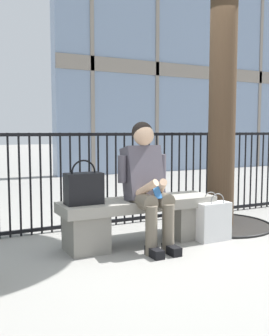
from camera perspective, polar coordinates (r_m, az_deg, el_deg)
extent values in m
plane|color=gray|center=(3.97, 0.66, -10.96)|extent=(60.00, 60.00, 0.00)
cube|color=gray|center=(3.88, 0.67, -5.28)|extent=(1.60, 0.44, 0.10)
cube|color=gray|center=(3.71, -7.13, -9.38)|extent=(0.36, 0.37, 0.35)
cube|color=gray|center=(4.21, 7.50, -7.61)|extent=(0.36, 0.37, 0.35)
cylinder|color=#6B6051|center=(3.68, 0.96, -4.76)|extent=(0.15, 0.40, 0.15)
cylinder|color=#6B6051|center=(3.56, 2.48, -9.16)|extent=(0.11, 0.11, 0.45)
cube|color=black|center=(3.56, 2.95, -12.25)|extent=(0.09, 0.22, 0.08)
cylinder|color=#6B6051|center=(3.76, 3.40, -4.54)|extent=(0.15, 0.40, 0.15)
cylinder|color=#6B6051|center=(3.65, 4.98, -8.81)|extent=(0.11, 0.11, 0.45)
cube|color=black|center=(3.65, 5.46, -11.83)|extent=(0.09, 0.22, 0.08)
cube|color=#4C4751|center=(3.81, 1.19, -0.77)|extent=(0.36, 0.30, 0.55)
cylinder|color=#4C4751|center=(3.70, -1.82, -0.16)|extent=(0.08, 0.08, 0.26)
cylinder|color=#DBAD89|center=(3.59, 1.71, -3.07)|extent=(0.16, 0.28, 0.20)
cylinder|color=#4C4751|center=(3.91, 4.03, 0.12)|extent=(0.08, 0.08, 0.26)
cylinder|color=#DBAD89|center=(3.67, 3.90, -2.90)|extent=(0.16, 0.28, 0.20)
cube|color=#2D6BB7|center=(3.58, 3.29, -3.42)|extent=(0.07, 0.10, 0.13)
sphere|color=#DBAD89|center=(3.77, 1.34, 4.81)|extent=(0.20, 0.20, 0.20)
sphere|color=black|center=(3.79, 1.13, 5.27)|extent=(0.20, 0.20, 0.20)
cube|color=black|center=(3.61, -7.46, -3.00)|extent=(0.34, 0.19, 0.29)
torus|color=black|center=(3.59, -7.48, -0.65)|extent=(0.24, 0.02, 0.24)
cube|color=white|center=(4.10, 11.50, -7.69)|extent=(0.35, 0.16, 0.39)
torus|color=slate|center=(4.02, 12.05, -4.82)|extent=(0.17, 0.01, 0.17)
torus|color=slate|center=(4.10, 11.06, -4.58)|extent=(0.17, 0.01, 0.17)
cylinder|color=black|center=(4.28, -17.92, -2.48)|extent=(0.02, 0.02, 1.10)
cylinder|color=black|center=(4.30, -16.45, -2.41)|extent=(0.02, 0.02, 1.10)
cylinder|color=black|center=(4.32, -15.00, -2.33)|extent=(0.02, 0.02, 1.10)
cylinder|color=black|center=(4.34, -13.56, -2.26)|extent=(0.02, 0.02, 1.10)
cylinder|color=black|center=(4.37, -12.13, -2.18)|extent=(0.02, 0.02, 1.10)
cylinder|color=black|center=(4.40, -10.73, -2.10)|extent=(0.02, 0.02, 1.10)
cylinder|color=black|center=(4.43, -9.34, -2.03)|extent=(0.02, 0.02, 1.10)
cylinder|color=black|center=(4.46, -7.97, -1.95)|extent=(0.02, 0.02, 1.10)
cylinder|color=black|center=(4.50, -6.63, -1.88)|extent=(0.02, 0.02, 1.10)
cylinder|color=black|center=(4.54, -5.31, -1.80)|extent=(0.02, 0.02, 1.10)
cylinder|color=black|center=(4.58, -4.01, -1.72)|extent=(0.02, 0.02, 1.10)
cylinder|color=black|center=(4.62, -2.74, -1.65)|extent=(0.02, 0.02, 1.10)
cylinder|color=black|center=(4.67, -1.49, -1.57)|extent=(0.02, 0.02, 1.10)
cylinder|color=black|center=(4.72, -0.27, -1.50)|extent=(0.02, 0.02, 1.10)
cylinder|color=black|center=(4.77, 0.93, -1.43)|extent=(0.02, 0.02, 1.10)
cylinder|color=black|center=(4.82, 2.10, -1.35)|extent=(0.02, 0.02, 1.10)
cylinder|color=black|center=(4.88, 3.25, -1.28)|extent=(0.02, 0.02, 1.10)
cylinder|color=black|center=(4.93, 4.37, -1.21)|extent=(0.02, 0.02, 1.10)
cylinder|color=black|center=(4.99, 5.47, -1.15)|extent=(0.02, 0.02, 1.10)
cylinder|color=black|center=(5.05, 6.54, -1.08)|extent=(0.02, 0.02, 1.10)
cylinder|color=black|center=(5.11, 7.58, -1.01)|extent=(0.02, 0.02, 1.10)
cylinder|color=black|center=(5.18, 8.60, -0.95)|extent=(0.02, 0.02, 1.10)
cylinder|color=black|center=(5.24, 9.59, -0.88)|extent=(0.02, 0.02, 1.10)
cylinder|color=black|center=(5.31, 10.56, -0.82)|extent=(0.02, 0.02, 1.10)
cylinder|color=black|center=(5.38, 11.50, -0.76)|extent=(0.02, 0.02, 1.10)
cylinder|color=black|center=(5.45, 12.42, -0.70)|extent=(0.02, 0.02, 1.10)
cylinder|color=black|center=(5.52, 13.32, -0.64)|extent=(0.02, 0.02, 1.10)
cylinder|color=black|center=(5.59, 14.19, -0.58)|extent=(0.02, 0.02, 1.10)
cylinder|color=black|center=(5.66, 15.05, -0.53)|extent=(0.02, 0.02, 1.10)
cylinder|color=black|center=(5.74, 15.87, -0.47)|extent=(0.02, 0.02, 1.10)
cylinder|color=black|center=(5.81, 16.68, -0.42)|extent=(0.02, 0.02, 1.10)
cylinder|color=black|center=(5.89, 17.47, -0.37)|extent=(0.02, 0.02, 1.10)
cylinder|color=black|center=(5.97, 18.24, -0.32)|extent=(0.02, 0.02, 1.10)
cylinder|color=black|center=(6.05, 18.98, -0.27)|extent=(0.02, 0.02, 1.10)
cube|color=black|center=(4.67, -3.97, -7.84)|extent=(7.80, 0.04, 0.04)
cube|color=black|center=(4.55, -4.06, 4.94)|extent=(7.80, 0.04, 0.04)
cylinder|color=black|center=(4.81, 12.38, -8.10)|extent=(1.20, 1.20, 0.01)
torus|color=black|center=(4.81, 12.38, -8.03)|extent=(1.23, 1.23, 0.03)
cylinder|color=#423021|center=(4.72, 12.80, 12.35)|extent=(0.31, 0.31, 3.40)
cube|color=#7A8EAD|center=(12.95, 14.36, 20.38)|extent=(11.17, 0.40, 9.00)
cube|color=gray|center=(11.22, 3.41, 22.93)|extent=(0.10, 0.04, 9.00)
cube|color=gray|center=(12.23, 11.53, 21.36)|extent=(0.10, 0.04, 9.00)
cube|color=gray|center=(13.41, 18.17, 19.75)|extent=(0.10, 0.04, 9.00)
cube|color=gray|center=(12.46, 14.83, 12.98)|extent=(11.17, 0.04, 0.36)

